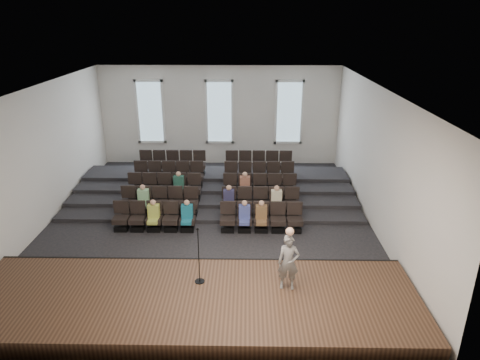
{
  "coord_description": "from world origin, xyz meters",
  "views": [
    {
      "loc": [
        1.4,
        -14.33,
        7.31
      ],
      "look_at": [
        1.15,
        0.5,
        1.55
      ],
      "focal_mm": 32.0,
      "sensor_mm": 36.0,
      "label": 1
    }
  ],
  "objects": [
    {
      "name": "ground",
      "position": [
        0.0,
        0.0,
        0.0
      ],
      "size": [
        14.0,
        14.0,
        0.0
      ],
      "primitive_type": "plane",
      "color": "black",
      "rests_on": "ground"
    },
    {
      "name": "ceiling",
      "position": [
        0.0,
        0.0,
        5.01
      ],
      "size": [
        12.0,
        14.0,
        0.02
      ],
      "primitive_type": "cube",
      "color": "white",
      "rests_on": "ground"
    },
    {
      "name": "wall_back",
      "position": [
        0.0,
        7.02,
        2.5
      ],
      "size": [
        12.0,
        0.04,
        5.0
      ],
      "primitive_type": "cube",
      "color": "silver",
      "rests_on": "ground"
    },
    {
      "name": "wall_front",
      "position": [
        0.0,
        -7.02,
        2.5
      ],
      "size": [
        12.0,
        0.04,
        5.0
      ],
      "primitive_type": "cube",
      "color": "silver",
      "rests_on": "ground"
    },
    {
      "name": "wall_left",
      "position": [
        -6.02,
        0.0,
        2.5
      ],
      "size": [
        0.04,
        14.0,
        5.0
      ],
      "primitive_type": "cube",
      "color": "silver",
      "rests_on": "ground"
    },
    {
      "name": "wall_right",
      "position": [
        6.02,
        0.0,
        2.5
      ],
      "size": [
        0.04,
        14.0,
        5.0
      ],
      "primitive_type": "cube",
      "color": "silver",
      "rests_on": "ground"
    },
    {
      "name": "stage",
      "position": [
        0.0,
        -5.1,
        0.25
      ],
      "size": [
        11.8,
        3.6,
        0.5
      ],
      "primitive_type": "cube",
      "color": "#4E3421",
      "rests_on": "ground"
    },
    {
      "name": "stage_lip",
      "position": [
        0.0,
        -3.33,
        0.25
      ],
      "size": [
        11.8,
        0.06,
        0.52
      ],
      "primitive_type": "cube",
      "color": "black",
      "rests_on": "ground"
    },
    {
      "name": "risers",
      "position": [
        0.0,
        3.17,
        0.2
      ],
      "size": [
        11.8,
        4.8,
        0.6
      ],
      "color": "black",
      "rests_on": "ground"
    },
    {
      "name": "seating_rows",
      "position": [
        -0.0,
        1.54,
        0.68
      ],
      "size": [
        6.8,
        4.7,
        1.67
      ],
      "color": "black",
      "rests_on": "ground"
    },
    {
      "name": "windows",
      "position": [
        0.0,
        6.95,
        2.7
      ],
      "size": [
        8.44,
        0.1,
        3.24
      ],
      "color": "white",
      "rests_on": "wall_back"
    },
    {
      "name": "audience",
      "position": [
        0.15,
        0.22,
        0.8
      ],
      "size": [
        5.45,
        2.64,
        1.1
      ],
      "color": "#AFBC4B",
      "rests_on": "seating_rows"
    },
    {
      "name": "speaker",
      "position": [
        2.5,
        -4.71,
        1.27
      ],
      "size": [
        0.59,
        0.41,
        1.54
      ],
      "primitive_type": "imported",
      "rotation": [
        0.0,
        0.0,
        -0.07
      ],
      "color": "slate",
      "rests_on": "stage"
    },
    {
      "name": "mic_stand",
      "position": [
        0.13,
        -4.49,
        0.99
      ],
      "size": [
        0.27,
        0.27,
        1.64
      ],
      "color": "black",
      "rests_on": "stage"
    }
  ]
}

